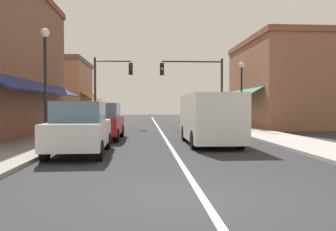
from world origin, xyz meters
TOP-DOWN VIEW (x-y plane):
  - ground_plane at (0.00, 18.00)m, footprint 80.00×80.00m
  - sidewalk_left at (-5.50, 18.00)m, footprint 2.60×56.00m
  - sidewalk_right at (5.50, 18.00)m, footprint 2.60×56.00m
  - lane_center_stripe at (0.00, 18.00)m, footprint 0.14×52.00m
  - storefront_right_block at (9.13, 20.00)m, footprint 5.99×10.20m
  - storefront_far_left at (-9.29, 28.00)m, footprint 6.30×8.20m
  - parked_car_nearest_left at (-3.18, 5.71)m, footprint 1.85×4.14m
  - parked_car_second_left at (-3.04, 10.70)m, footprint 1.84×4.13m
  - van_in_lane at (1.71, 8.35)m, footprint 2.02×5.19m
  - traffic_signal_mast_arm at (3.09, 19.32)m, footprint 4.79×0.50m
  - traffic_signal_left_corner at (-3.82, 20.17)m, footprint 2.96×0.50m
  - street_lamp_left_near at (-4.99, 8.10)m, footprint 0.36×0.36m
  - street_lamp_right_mid at (5.11, 15.25)m, footprint 0.36×0.36m

SIDE VIEW (x-z plane):
  - ground_plane at x=0.00m, z-range 0.00..0.00m
  - lane_center_stripe at x=0.00m, z-range 0.00..0.01m
  - sidewalk_left at x=-5.50m, z-range 0.00..0.12m
  - sidewalk_right at x=5.50m, z-range 0.00..0.12m
  - parked_car_nearest_left at x=-3.18m, z-range -0.01..1.76m
  - parked_car_second_left at x=-3.04m, z-range -0.01..1.76m
  - van_in_lane at x=1.71m, z-range 0.09..2.21m
  - street_lamp_right_mid at x=5.11m, z-range 0.80..5.23m
  - storefront_far_left at x=-9.29m, z-range 0.01..6.13m
  - street_lamp_left_near at x=-4.99m, z-range 0.83..5.55m
  - storefront_right_block at x=9.13m, z-range 0.00..6.76m
  - traffic_signal_left_corner at x=-3.82m, z-range 0.85..6.16m
  - traffic_signal_mast_arm at x=3.09m, z-range 0.96..6.17m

